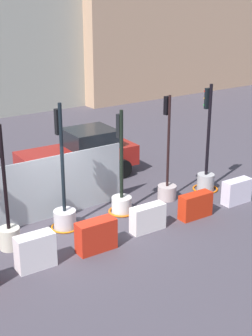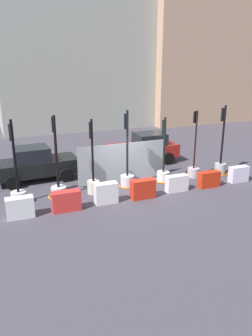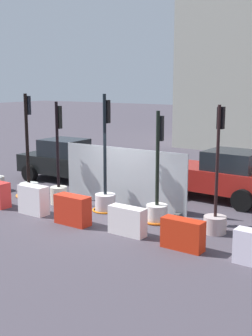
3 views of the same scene
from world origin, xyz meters
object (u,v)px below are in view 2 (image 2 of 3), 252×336
at_px(traffic_light_4, 163,171).
at_px(construction_barrier_6, 239,174).
at_px(car_red_compact, 143,148).
at_px(car_black_sedan, 35,164).
at_px(construction_barrier_5, 209,179).
at_px(construction_barrier_4, 177,183).
at_px(traffic_light_0, 18,189).
at_px(construction_barrier_2, 106,193).
at_px(traffic_light_2, 93,179).
at_px(traffic_light_1, 58,185).
at_px(traffic_light_6, 220,162).
at_px(construction_barrier_1, 66,201).
at_px(traffic_light_3, 127,174).
at_px(construction_barrier_3, 143,189).
at_px(construction_barrier_0, 20,208).
at_px(traffic_light_5, 194,164).

height_order(traffic_light_4, construction_barrier_6, traffic_light_4).
height_order(traffic_light_4, car_red_compact, traffic_light_4).
bearing_deg(car_black_sedan, construction_barrier_5, -30.03).
xyz_separation_m(construction_barrier_4, car_black_sedan, (-5.81, 4.22, 0.45)).
bearing_deg(traffic_light_0, construction_barrier_4, -11.62).
bearing_deg(construction_barrier_2, construction_barrier_4, 0.07).
distance_m(traffic_light_2, car_black_sedan, 3.62).
relative_size(traffic_light_4, construction_barrier_4, 3.06).
height_order(traffic_light_1, car_red_compact, traffic_light_1).
bearing_deg(traffic_light_4, traffic_light_1, 179.72).
distance_m(traffic_light_6, construction_barrier_6, 1.43).
bearing_deg(construction_barrier_2, construction_barrier_1, -177.43).
distance_m(construction_barrier_4, construction_barrier_6, 3.56).
bearing_deg(construction_barrier_6, traffic_light_3, 163.21).
xyz_separation_m(traffic_light_1, construction_barrier_1, (-0.01, -1.56, -0.16)).
distance_m(traffic_light_3, car_black_sedan, 4.78).
height_order(construction_barrier_3, construction_barrier_5, construction_barrier_3).
bearing_deg(traffic_light_4, construction_barrier_4, -93.42).
relative_size(construction_barrier_1, car_black_sedan, 0.28).
bearing_deg(construction_barrier_4, car_black_sedan, 143.99).
xyz_separation_m(traffic_light_2, traffic_light_3, (1.79, 0.22, -0.06)).
xyz_separation_m(construction_barrier_0, car_black_sedan, (1.21, 4.23, 0.42)).
xyz_separation_m(traffic_light_4, car_black_sedan, (-5.90, 2.77, 0.28)).
bearing_deg(traffic_light_0, traffic_light_5, 0.18).
bearing_deg(construction_barrier_4, traffic_light_5, 37.27).
distance_m(traffic_light_3, construction_barrier_4, 2.43).
relative_size(traffic_light_6, construction_barrier_6, 3.61).
height_order(traffic_light_6, car_black_sedan, traffic_light_6).
distance_m(construction_barrier_0, construction_barrier_5, 8.75).
xyz_separation_m(car_black_sedan, car_red_compact, (6.45, 0.70, 0.02)).
bearing_deg(traffic_light_4, construction_barrier_2, -157.97).
bearing_deg(traffic_light_0, construction_barrier_6, -8.27).
xyz_separation_m(traffic_light_4, construction_barrier_1, (-5.32, -1.53, -0.14)).
relative_size(traffic_light_1, traffic_light_5, 1.05).
bearing_deg(traffic_light_5, construction_barrier_3, -157.03).
distance_m(traffic_light_4, construction_barrier_5, 2.28).
distance_m(traffic_light_3, construction_barrier_3, 1.68).
height_order(traffic_light_3, construction_barrier_5, traffic_light_3).
bearing_deg(construction_barrier_6, construction_barrier_2, 179.23).
xyz_separation_m(traffic_light_6, construction_barrier_0, (-10.55, -1.31, -0.23)).
relative_size(construction_barrier_1, construction_barrier_5, 1.07).
xyz_separation_m(traffic_light_6, construction_barrier_3, (-5.35, -1.43, -0.22)).
bearing_deg(construction_barrier_6, car_black_sedan, 155.23).
bearing_deg(construction_barrier_0, traffic_light_6, 7.09).
height_order(traffic_light_0, car_black_sedan, traffic_light_0).
relative_size(construction_barrier_1, construction_barrier_2, 1.17).
bearing_deg(construction_barrier_0, traffic_light_1, 39.44).
bearing_deg(traffic_light_3, construction_barrier_1, -154.39).
relative_size(construction_barrier_5, construction_barrier_6, 1.06).
relative_size(traffic_light_5, car_red_compact, 0.80).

